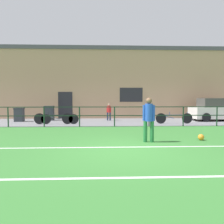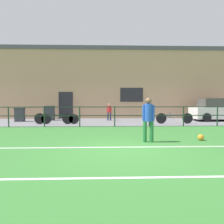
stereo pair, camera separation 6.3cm
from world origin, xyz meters
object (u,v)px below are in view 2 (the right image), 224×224
(soccer_ball_match, at_px, (201,137))
(trash_bin_0, at_px, (50,113))
(player_striker, at_px, (148,117))
(bicycle_parked_0, at_px, (174,118))
(trash_bin_1, at_px, (20,115))
(parked_car_red, at_px, (219,110))
(bicycle_parked_2, at_px, (54,118))
(bicycle_parked_1, at_px, (60,119))
(spectator_child, at_px, (109,111))

(soccer_ball_match, relative_size, trash_bin_0, 0.23)
(player_striker, xyz_separation_m, bicycle_parked_0, (2.81, 5.87, -0.58))
(trash_bin_0, relative_size, trash_bin_1, 1.10)
(player_striker, distance_m, trash_bin_1, 10.56)
(soccer_ball_match, relative_size, trash_bin_1, 0.25)
(soccer_ball_match, height_order, trash_bin_0, trash_bin_0)
(parked_car_red, height_order, bicycle_parked_2, parked_car_red)
(player_striker, bearing_deg, trash_bin_1, -36.51)
(parked_car_red, bearing_deg, trash_bin_1, -179.49)
(player_striker, distance_m, soccer_ball_match, 2.30)
(soccer_ball_match, distance_m, bicycle_parked_1, 8.57)
(bicycle_parked_0, xyz_separation_m, trash_bin_1, (-10.22, 1.65, 0.13))
(spectator_child, distance_m, parked_car_red, 7.84)
(parked_car_red, xyz_separation_m, trash_bin_1, (-13.99, -0.12, -0.28))
(soccer_ball_match, distance_m, spectator_child, 8.47)
(player_striker, relative_size, spectator_child, 1.37)
(player_striker, height_order, trash_bin_0, player_striker)
(soccer_ball_match, xyz_separation_m, spectator_child, (-3.38, 7.74, 0.59))
(spectator_child, distance_m, trash_bin_0, 4.32)
(bicycle_parked_1, bearing_deg, soccer_ball_match, -40.69)
(player_striker, xyz_separation_m, trash_bin_0, (-5.56, 8.32, -0.40))
(player_striker, height_order, soccer_ball_match, player_striker)
(bicycle_parked_0, height_order, trash_bin_1, trash_bin_1)
(parked_car_red, bearing_deg, trash_bin_0, 176.77)
(soccer_ball_match, xyz_separation_m, bicycle_parked_2, (-6.88, 5.59, 0.25))
(soccer_ball_match, bearing_deg, trash_bin_1, 142.84)
(soccer_ball_match, xyz_separation_m, bicycle_parked_1, (-6.50, 5.59, 0.23))
(parked_car_red, bearing_deg, soccer_ball_match, -121.14)
(player_striker, height_order, bicycle_parked_1, player_striker)
(bicycle_parked_0, bearing_deg, player_striker, -115.59)
(bicycle_parked_2, bearing_deg, bicycle_parked_1, -0.00)
(bicycle_parked_0, bearing_deg, trash_bin_0, 163.65)
(bicycle_parked_0, bearing_deg, soccer_ball_match, -96.94)
(bicycle_parked_0, bearing_deg, trash_bin_1, 170.85)
(bicycle_parked_0, relative_size, trash_bin_0, 2.26)
(soccer_ball_match, height_order, spectator_child, spectator_child)
(parked_car_red, distance_m, bicycle_parked_2, 11.47)
(spectator_child, relative_size, trash_bin_1, 1.29)
(trash_bin_0, bearing_deg, player_striker, -56.24)
(bicycle_parked_0, xyz_separation_m, trash_bin_0, (-8.37, 2.46, 0.18))
(player_striker, relative_size, bicycle_parked_2, 0.70)
(trash_bin_1, bearing_deg, player_striker, -45.38)
(trash_bin_1, bearing_deg, spectator_child, 4.70)
(player_striker, xyz_separation_m, trash_bin_1, (-7.41, 7.51, -0.45))
(bicycle_parked_0, height_order, bicycle_parked_2, bicycle_parked_2)
(bicycle_parked_2, bearing_deg, spectator_child, 31.60)
(spectator_child, distance_m, bicycle_parked_0, 4.61)
(player_striker, relative_size, bicycle_parked_0, 0.71)
(soccer_ball_match, distance_m, trash_bin_1, 11.98)
(parked_car_red, bearing_deg, spectator_child, 177.21)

